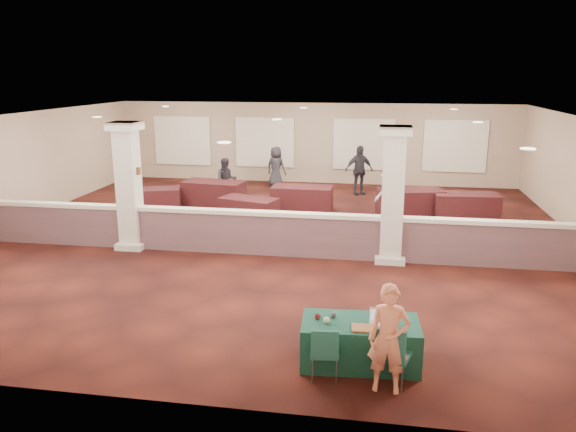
% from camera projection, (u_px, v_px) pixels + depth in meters
% --- Properties ---
extents(ground, '(16.00, 16.00, 0.00)m').
position_uv_depth(ground, '(278.00, 237.00, 15.29)').
color(ground, '#411710').
rests_on(ground, ground).
extents(wall_back, '(16.00, 0.04, 3.20)m').
position_uv_depth(wall_back, '(314.00, 143.00, 22.54)').
color(wall_back, gray).
rests_on(wall_back, ground).
extents(wall_front, '(16.00, 0.04, 3.20)m').
position_uv_depth(wall_front, '(164.00, 293.00, 7.25)').
color(wall_front, gray).
rests_on(wall_front, ground).
extents(wall_left, '(0.04, 16.00, 3.20)m').
position_uv_depth(wall_left, '(5.00, 171.00, 16.17)').
color(wall_left, gray).
rests_on(wall_left, ground).
extents(ceiling, '(16.00, 16.00, 0.02)m').
position_uv_depth(ceiling, '(277.00, 119.00, 14.50)').
color(ceiling, silver).
rests_on(ceiling, wall_back).
extents(partition_wall, '(15.60, 0.28, 1.10)m').
position_uv_depth(partition_wall, '(266.00, 232.00, 13.72)').
color(partition_wall, brown).
rests_on(partition_wall, ground).
extents(column_left, '(0.72, 0.72, 3.20)m').
position_uv_depth(column_left, '(129.00, 185.00, 14.01)').
color(column_left, silver).
rests_on(column_left, ground).
extents(column_right, '(0.72, 0.72, 3.20)m').
position_uv_depth(column_right, '(393.00, 194.00, 12.97)').
color(column_right, silver).
rests_on(column_right, ground).
extents(sconce_left, '(0.12, 0.12, 0.18)m').
position_uv_depth(sconce_left, '(117.00, 170.00, 13.96)').
color(sconce_left, brown).
rests_on(sconce_left, column_left).
extents(sconce_right, '(0.12, 0.12, 0.18)m').
position_uv_depth(sconce_right, '(138.00, 171.00, 13.88)').
color(sconce_right, brown).
rests_on(sconce_right, column_left).
extents(near_table, '(1.84, 1.01, 0.69)m').
position_uv_depth(near_table, '(360.00, 343.00, 8.60)').
color(near_table, '#103B2E').
rests_on(near_table, ground).
extents(conf_chair_main, '(0.58, 0.58, 0.92)m').
position_uv_depth(conf_chair_main, '(392.00, 351.00, 7.92)').
color(conf_chair_main, '#1D554C').
rests_on(conf_chair_main, ground).
extents(conf_chair_side, '(0.45, 0.46, 0.83)m').
position_uv_depth(conf_chair_side, '(325.00, 349.00, 8.09)').
color(conf_chair_side, '#1D554C').
rests_on(conf_chair_side, ground).
extents(woman, '(0.59, 0.41, 1.58)m').
position_uv_depth(woman, '(389.00, 339.00, 7.75)').
color(woman, '#FF966E').
rests_on(woman, ground).
extents(far_table_front_left, '(1.82, 1.31, 0.67)m').
position_uv_depth(far_table_front_left, '(154.00, 198.00, 18.49)').
color(far_table_front_left, black).
rests_on(far_table_front_left, ground).
extents(far_table_front_center, '(1.89, 1.33, 0.70)m').
position_uv_depth(far_table_front_center, '(249.00, 209.00, 16.96)').
color(far_table_front_center, black).
rests_on(far_table_front_center, ground).
extents(far_table_front_right, '(1.97, 1.08, 0.78)m').
position_uv_depth(far_table_front_right, '(466.00, 206.00, 17.21)').
color(far_table_front_right, black).
rests_on(far_table_front_right, ground).
extents(far_table_back_left, '(2.13, 1.26, 0.81)m').
position_uv_depth(far_table_back_left, '(214.00, 193.00, 18.92)').
color(far_table_back_left, black).
rests_on(far_table_back_left, ground).
extents(far_table_back_center, '(1.95, 0.99, 0.79)m').
position_uv_depth(far_table_back_center, '(302.00, 198.00, 18.22)').
color(far_table_back_center, black).
rests_on(far_table_back_center, ground).
extents(far_table_back_right, '(2.17, 1.46, 0.80)m').
position_uv_depth(far_table_back_right, '(410.00, 202.00, 17.67)').
color(far_table_back_right, black).
rests_on(far_table_back_right, ground).
extents(attendee_a, '(0.82, 0.62, 1.52)m').
position_uv_depth(attendee_a, '(226.00, 180.00, 19.33)').
color(attendee_a, black).
rests_on(attendee_a, ground).
extents(attendee_b, '(1.08, 0.95, 1.56)m').
position_uv_depth(attendee_b, '(390.00, 195.00, 16.94)').
color(attendee_b, beige).
rests_on(attendee_b, ground).
extents(attendee_c, '(1.17, 0.89, 1.80)m').
position_uv_depth(attendee_c, '(359.00, 170.00, 20.50)').
color(attendee_c, black).
rests_on(attendee_c, ground).
extents(attendee_d, '(0.88, 0.64, 1.59)m').
position_uv_depth(attendee_d, '(276.00, 167.00, 21.76)').
color(attendee_d, black).
rests_on(attendee_d, ground).
extents(laptop_base, '(0.32, 0.24, 0.02)m').
position_uv_depth(laptop_base, '(380.00, 324.00, 8.44)').
color(laptop_base, silver).
rests_on(laptop_base, near_table).
extents(laptop_screen, '(0.31, 0.03, 0.21)m').
position_uv_depth(laptop_screen, '(380.00, 314.00, 8.52)').
color(laptop_screen, silver).
rests_on(laptop_screen, near_table).
extents(screen_glow, '(0.28, 0.02, 0.18)m').
position_uv_depth(screen_glow, '(380.00, 315.00, 8.51)').
color(screen_glow, silver).
rests_on(screen_glow, near_table).
extents(knitting, '(0.39, 0.31, 0.03)m').
position_uv_depth(knitting, '(364.00, 328.00, 8.28)').
color(knitting, '#CD6620').
rests_on(knitting, near_table).
extents(yarn_cream, '(0.10, 0.10, 0.10)m').
position_uv_depth(yarn_cream, '(327.00, 320.00, 8.46)').
color(yarn_cream, beige).
rests_on(yarn_cream, near_table).
extents(yarn_red, '(0.09, 0.09, 0.09)m').
position_uv_depth(yarn_red, '(318.00, 316.00, 8.61)').
color(yarn_red, '#5E1912').
rests_on(yarn_red, near_table).
extents(yarn_grey, '(0.10, 0.10, 0.10)m').
position_uv_depth(yarn_grey, '(333.00, 315.00, 8.65)').
color(yarn_grey, '#444348').
rests_on(yarn_grey, near_table).
extents(scissors, '(0.11, 0.04, 0.01)m').
position_uv_depth(scissors, '(403.00, 331.00, 8.20)').
color(scissors, '#AC121F').
rests_on(scissors, near_table).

